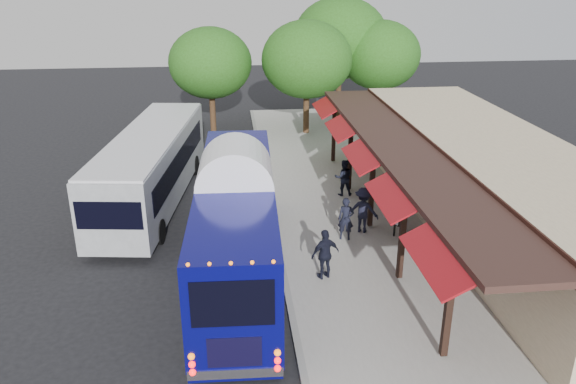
{
  "coord_description": "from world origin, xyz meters",
  "views": [
    {
      "loc": [
        -1.56,
        -15.59,
        9.67
      ],
      "look_at": [
        0.53,
        3.94,
        1.8
      ],
      "focal_mm": 35.0,
      "sensor_mm": 36.0,
      "label": 1
    }
  ],
  "objects_px": {
    "coach_bus": "(237,220)",
    "ped_d": "(363,210)",
    "ped_c": "(325,254)",
    "sign_board": "(395,219)",
    "ped_a": "(346,219)",
    "ped_b": "(344,178)",
    "city_bus": "(152,165)"
  },
  "relations": [
    {
      "from": "ped_d",
      "to": "ped_c",
      "type": "bearing_deg",
      "value": 82.44
    },
    {
      "from": "ped_c",
      "to": "ped_d",
      "type": "height_order",
      "value": "ped_d"
    },
    {
      "from": "ped_b",
      "to": "sign_board",
      "type": "bearing_deg",
      "value": 108.27
    },
    {
      "from": "city_bus",
      "to": "ped_a",
      "type": "relative_size",
      "value": 7.3
    },
    {
      "from": "ped_a",
      "to": "coach_bus",
      "type": "bearing_deg",
      "value": -141.78
    },
    {
      "from": "ped_a",
      "to": "ped_b",
      "type": "relative_size",
      "value": 0.99
    },
    {
      "from": "ped_a",
      "to": "ped_d",
      "type": "height_order",
      "value": "ped_d"
    },
    {
      "from": "ped_a",
      "to": "ped_b",
      "type": "bearing_deg",
      "value": 93.91
    },
    {
      "from": "city_bus",
      "to": "ped_d",
      "type": "xyz_separation_m",
      "value": [
        8.38,
        -4.28,
        -0.68
      ]
    },
    {
      "from": "ped_c",
      "to": "sign_board",
      "type": "height_order",
      "value": "ped_c"
    },
    {
      "from": "ped_a",
      "to": "ped_c",
      "type": "height_order",
      "value": "ped_c"
    },
    {
      "from": "ped_b",
      "to": "ped_d",
      "type": "height_order",
      "value": "ped_d"
    },
    {
      "from": "city_bus",
      "to": "ped_c",
      "type": "relative_size",
      "value": 6.89
    },
    {
      "from": "ped_b",
      "to": "city_bus",
      "type": "bearing_deg",
      "value": 0.52
    },
    {
      "from": "coach_bus",
      "to": "ped_b",
      "type": "bearing_deg",
      "value": 53.93
    },
    {
      "from": "coach_bus",
      "to": "ped_b",
      "type": "height_order",
      "value": "coach_bus"
    },
    {
      "from": "coach_bus",
      "to": "sign_board",
      "type": "xyz_separation_m",
      "value": [
        5.96,
        1.84,
        -1.11
      ]
    },
    {
      "from": "ped_c",
      "to": "sign_board",
      "type": "xyz_separation_m",
      "value": [
        3.15,
        2.75,
        -0.16
      ]
    },
    {
      "from": "coach_bus",
      "to": "ped_c",
      "type": "xyz_separation_m",
      "value": [
        2.82,
        -0.91,
        -0.95
      ]
    },
    {
      "from": "ped_a",
      "to": "ped_c",
      "type": "bearing_deg",
      "value": -100.38
    },
    {
      "from": "coach_bus",
      "to": "ped_d",
      "type": "bearing_deg",
      "value": 28.14
    },
    {
      "from": "coach_bus",
      "to": "ped_c",
      "type": "height_order",
      "value": "coach_bus"
    },
    {
      "from": "ped_c",
      "to": "sign_board",
      "type": "distance_m",
      "value": 4.18
    },
    {
      "from": "ped_a",
      "to": "ped_b",
      "type": "xyz_separation_m",
      "value": [
        0.79,
        4.35,
        0.01
      ]
    },
    {
      "from": "city_bus",
      "to": "ped_b",
      "type": "relative_size",
      "value": 7.2
    },
    {
      "from": "ped_b",
      "to": "ped_d",
      "type": "relative_size",
      "value": 0.91
    },
    {
      "from": "city_bus",
      "to": "ped_c",
      "type": "xyz_separation_m",
      "value": [
        6.35,
        -7.56,
        -0.72
      ]
    },
    {
      "from": "ped_c",
      "to": "ped_d",
      "type": "bearing_deg",
      "value": -142.59
    },
    {
      "from": "coach_bus",
      "to": "city_bus",
      "type": "distance_m",
      "value": 7.54
    },
    {
      "from": "ped_c",
      "to": "ped_a",
      "type": "bearing_deg",
      "value": -135.35
    },
    {
      "from": "coach_bus",
      "to": "ped_b",
      "type": "distance_m",
      "value": 7.91
    },
    {
      "from": "coach_bus",
      "to": "ped_a",
      "type": "bearing_deg",
      "value": 26.16
    }
  ]
}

